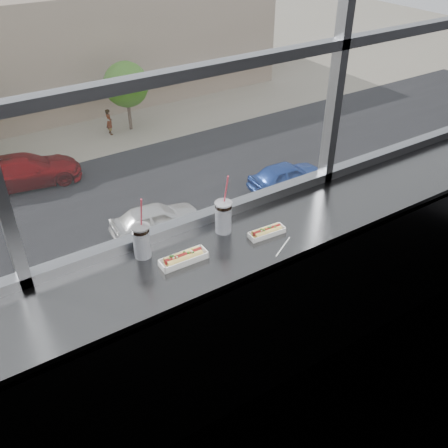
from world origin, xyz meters
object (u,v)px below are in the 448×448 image
soda_cup_left (141,240)px  hotdog_tray_right (267,232)px  hotdog_tray_left (184,258)px  pedestrian_d (109,119)px  loose_straw (283,247)px  car_near_d (155,215)px  wrapper (175,265)px  soda_cup_right (223,216)px  car_far_b (23,166)px  tree_right (126,84)px  car_near_e (287,172)px

soda_cup_left → hotdog_tray_right: bearing=-16.8°
hotdog_tray_left → pedestrian_d: 31.75m
hotdog_tray_left → loose_straw: size_ratio=1.35×
car_near_d → wrapper: bearing=161.6°
soda_cup_left → soda_cup_right: (0.49, -0.04, 0.00)m
car_far_b → tree_right: (7.98, 4.00, 1.90)m
car_far_b → car_near_d: bearing=-145.7°
hotdog_tray_left → loose_straw: hotdog_tray_left is taller
hotdog_tray_left → car_near_d: size_ratio=0.05×
soda_cup_left → wrapper: 0.22m
hotdog_tray_right → car_near_d: size_ratio=0.04×
hotdog_tray_left → hotdog_tray_right: 0.52m
loose_straw → pedestrian_d: (8.93, 28.41, -11.02)m
car_near_d → pedestrian_d: bearing=-7.1°
hotdog_tray_right → car_far_b: (2.45, 24.31, -10.91)m
loose_straw → car_near_e: bearing=19.7°
soda_cup_left → car_near_e: bearing=47.2°
pedestrian_d → car_near_e: bearing=-156.1°
hotdog_tray_right → car_near_e: size_ratio=0.04×
car_near_e → tree_right: (-3.81, 12.00, 2.08)m
car_near_d → hotdog_tray_right: bearing=163.4°
hotdog_tray_left → soda_cup_left: soda_cup_left is taller
hotdog_tray_left → hotdog_tray_right: bearing=-3.4°
hotdog_tray_left → car_near_e: size_ratio=0.04×
hotdog_tray_left → soda_cup_right: 0.36m
wrapper → hotdog_tray_right: bearing=-3.3°
pedestrian_d → soda_cup_right: bearing=162.0°
hotdog_tray_left → car_near_d: 20.88m
hotdog_tray_left → soda_cup_right: size_ratio=0.71×
soda_cup_right → wrapper: 0.42m
hotdog_tray_left → loose_straw: (0.52, -0.18, -0.02)m
hotdog_tray_left → soda_cup_left: size_ratio=0.72×
wrapper → car_far_b: 26.79m
wrapper → soda_cup_right: bearing=18.7°
soda_cup_right → tree_right: bearing=69.3°
loose_straw → wrapper: size_ratio=2.20×
car_near_d → pedestrian_d: size_ratio=2.81×
soda_cup_right → pedestrian_d: 31.57m
soda_cup_left → car_near_e: size_ratio=0.06×
loose_straw → car_near_d: bearing=39.3°
loose_straw → car_far_b: (2.44, 24.46, -10.89)m
wrapper → pedestrian_d: (9.51, 28.23, -11.03)m
soda_cup_right → car_far_b: soda_cup_right is taller
hotdog_tray_left → tree_right: size_ratio=0.06×
soda_cup_left → pedestrian_d: soda_cup_left is taller
wrapper → car_far_b: size_ratio=0.01×
hotdog_tray_left → tree_right: (10.95, 28.27, -9.01)m
soda_cup_right → tree_right: (10.61, 28.15, -9.09)m
wrapper → car_far_b: bearing=82.9°
hotdog_tray_right → car_far_b: 26.76m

